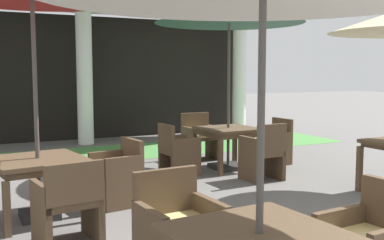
% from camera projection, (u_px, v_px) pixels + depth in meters
% --- Properties ---
extents(lawn_strip, '(11.49, 1.96, 0.01)m').
position_uv_depth(lawn_strip, '(103.00, 153.00, 9.65)').
color(lawn_strip, '#519347').
rests_on(lawn_strip, ground).
extents(patio_table_mid_left, '(1.11, 1.11, 0.71)m').
position_uv_depth(patio_table_mid_left, '(38.00, 166.00, 5.32)').
color(patio_table_mid_left, brown).
rests_on(patio_table_mid_left, ground).
extents(patio_chair_mid_left_east, '(0.60, 0.64, 0.83)m').
position_uv_depth(patio_chair_mid_left_east, '(118.00, 173.00, 5.90)').
color(patio_chair_mid_left_east, brown).
rests_on(patio_chair_mid_left_east, ground).
extents(patio_chair_mid_left_south, '(0.65, 0.58, 0.85)m').
position_uv_depth(patio_chair_mid_left_south, '(69.00, 204.00, 4.51)').
color(patio_chair_mid_left_south, brown).
rests_on(patio_chair_mid_left_south, ground).
extents(patio_table_mid_right, '(0.98, 0.98, 0.73)m').
position_uv_depth(patio_table_mid_right, '(228.00, 133.00, 8.07)').
color(patio_table_mid_right, brown).
rests_on(patio_table_mid_right, ground).
extents(patio_umbrella_mid_right, '(2.56, 2.56, 2.97)m').
position_uv_depth(patio_umbrella_mid_right, '(229.00, 13.00, 7.86)').
color(patio_umbrella_mid_right, '#2D2D2D').
rests_on(patio_umbrella_mid_right, ground).
extents(patio_chair_mid_right_east, '(0.57, 0.58, 0.84)m').
position_uv_depth(patio_chair_mid_right_east, '(273.00, 143.00, 8.57)').
color(patio_chair_mid_right_east, brown).
rests_on(patio_chair_mid_right_east, ground).
extents(patio_chair_mid_right_west, '(0.56, 0.57, 0.85)m').
position_uv_depth(patio_chair_mid_right_west, '(177.00, 151.00, 7.61)').
color(patio_chair_mid_right_west, brown).
rests_on(patio_chair_mid_right_west, ground).
extents(patio_chair_mid_right_north, '(0.64, 0.53, 0.90)m').
position_uv_depth(patio_chair_mid_right_north, '(200.00, 138.00, 8.96)').
color(patio_chair_mid_right_north, brown).
rests_on(patio_chair_mid_right_north, ground).
extents(patio_chair_mid_right_south, '(0.57, 0.55, 0.91)m').
position_uv_depth(patio_chair_mid_right_south, '(263.00, 153.00, 7.22)').
color(patio_chair_mid_right_south, brown).
rests_on(patio_chair_mid_right_south, ground).
extents(patio_chair_far_back_north, '(0.65, 0.63, 0.87)m').
position_uv_depth(patio_chair_far_back_north, '(178.00, 230.00, 3.76)').
color(patio_chair_far_back_north, brown).
rests_on(patio_chair_far_back_north, ground).
extents(terracotta_urn, '(0.24, 0.24, 0.45)m').
position_uv_depth(terracotta_urn, '(185.00, 150.00, 8.99)').
color(terracotta_urn, '#9E5633').
rests_on(terracotta_urn, ground).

